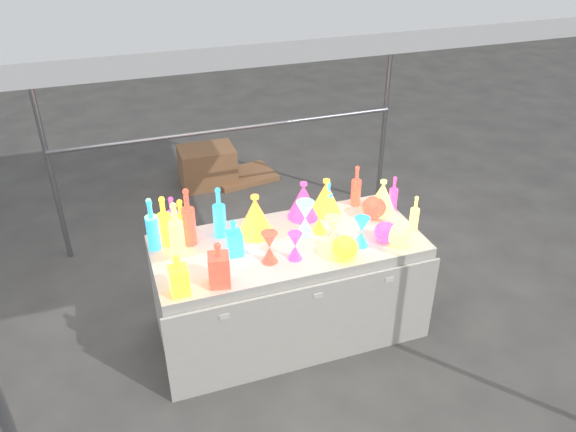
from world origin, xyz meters
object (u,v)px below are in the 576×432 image
object	(u,v)px
decanter_0	(178,275)
globe_0	(345,249)
lampshade_0	(255,215)
display_table	(288,287)
hourglass_0	(269,247)
cardboard_box_closed	(207,166)
bottle_0	(164,221)

from	to	relation	value
decanter_0	globe_0	bearing A→B (deg)	-0.16
lampshade_0	globe_0	bearing A→B (deg)	-65.69
display_table	hourglass_0	distance (m)	0.54
hourglass_0	lampshade_0	bearing A→B (deg)	87.99
display_table	cardboard_box_closed	bearing A→B (deg)	91.29
cardboard_box_closed	decanter_0	distance (m)	2.94
display_table	hourglass_0	xyz separation A→B (m)	(-0.18, -0.17, 0.48)
bottle_0	lampshade_0	size ratio (longest dim) A/B	1.22
display_table	bottle_0	distance (m)	0.98
display_table	decanter_0	size ratio (longest dim) A/B	6.86
cardboard_box_closed	lampshade_0	world-z (taller)	lampshade_0
globe_0	lampshade_0	distance (m)	0.66
display_table	cardboard_box_closed	distance (m)	2.48
bottle_0	globe_0	bearing A→B (deg)	-27.42
cardboard_box_closed	bottle_0	world-z (taller)	bottle_0
bottle_0	decanter_0	bearing A→B (deg)	-90.83
display_table	decanter_0	xyz separation A→B (m)	(-0.78, -0.30, 0.51)
decanter_0	hourglass_0	distance (m)	0.61
cardboard_box_closed	lampshade_0	size ratio (longest dim) A/B	1.97
globe_0	lampshade_0	size ratio (longest dim) A/B	0.59
display_table	cardboard_box_closed	world-z (taller)	display_table
cardboard_box_closed	decanter_0	size ratio (longest dim) A/B	2.15
decanter_0	bottle_0	bearing A→B (deg)	88.31
bottle_0	globe_0	size ratio (longest dim) A/B	2.05
cardboard_box_closed	globe_0	bearing A→B (deg)	-82.46
display_table	decanter_0	world-z (taller)	decanter_0
bottle_0	hourglass_0	distance (m)	0.72
display_table	bottle_0	size ratio (longest dim) A/B	5.18
lampshade_0	display_table	bearing A→B (deg)	-66.03
lampshade_0	decanter_0	bearing A→B (deg)	-160.61
hourglass_0	cardboard_box_closed	bearing A→B (deg)	87.20
cardboard_box_closed	globe_0	xyz separation A→B (m)	(0.33, -2.76, 0.61)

